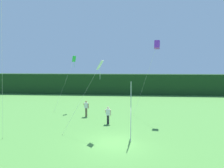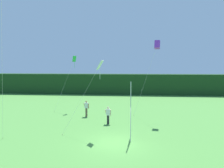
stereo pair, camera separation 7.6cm
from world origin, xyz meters
name	(u,v)px [view 1 (the left image)]	position (x,y,z in m)	size (l,w,h in m)	color
ground_plane	(117,143)	(0.00, 0.00, 0.00)	(120.00, 120.00, 0.00)	#478438
distant_treeline	(125,84)	(0.00, 25.53, 1.84)	(80.00, 2.40, 3.67)	#193819
banner_flag	(131,112)	(1.01, 0.63, 2.09)	(0.06, 1.03, 4.37)	#B7B7BC
person_near_banner	(108,115)	(-1.09, 4.94, 0.87)	(0.55, 0.48, 1.63)	black
person_mid_field	(86,108)	(-3.68, 7.68, 0.90)	(0.55, 0.48, 1.69)	brown
kite_white_diamond_0	(98,69)	(-1.57, 2.03, 5.24)	(3.23, 1.05, 5.89)	brown
kite_purple_box_1	(157,45)	(3.55, 7.01, 7.44)	(2.55, 1.98, 7.90)	brown
kite_green_diamond_3	(73,62)	(-5.92, 11.12, 5.76)	(2.31, 1.86, 6.53)	brown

